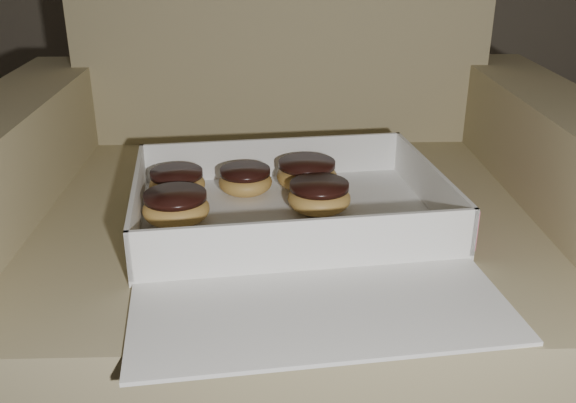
{
  "coord_description": "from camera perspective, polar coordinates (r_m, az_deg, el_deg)",
  "views": [
    {
      "loc": [
        0.75,
        0.16,
        0.84
      ],
      "look_at": [
        0.78,
        1.0,
        0.48
      ],
      "focal_mm": 40.0,
      "sensor_mm": 36.0,
      "label": 1
    }
  ],
  "objects": [
    {
      "name": "armchair",
      "position": [
        1.09,
        -0.27,
        -5.25
      ],
      "size": [
        0.96,
        0.81,
        1.01
      ],
      "color": "#9A8C62",
      "rests_on": "floor"
    },
    {
      "name": "bakery_box",
      "position": [
        0.88,
        0.67,
        -1.97
      ],
      "size": [
        0.48,
        0.55,
        0.07
      ],
      "rotation": [
        0.0,
        0.0,
        0.12
      ],
      "color": "white",
      "rests_on": "armchair"
    },
    {
      "name": "donut_a",
      "position": [
        0.99,
        -9.83,
        1.66
      ],
      "size": [
        0.08,
        0.08,
        0.04
      ],
      "color": "gold",
      "rests_on": "bakery_box"
    },
    {
      "name": "donut_b",
      "position": [
        0.99,
        -3.81,
        1.9
      ],
      "size": [
        0.08,
        0.08,
        0.04
      ],
      "color": "gold",
      "rests_on": "bakery_box"
    },
    {
      "name": "donut_c",
      "position": [
        0.92,
        2.79,
        0.45
      ],
      "size": [
        0.09,
        0.09,
        0.05
      ],
      "color": "gold",
      "rests_on": "bakery_box"
    },
    {
      "name": "donut_d",
      "position": [
        0.9,
        -9.92,
        -0.5
      ],
      "size": [
        0.09,
        0.09,
        0.05
      ],
      "color": "gold",
      "rests_on": "bakery_box"
    },
    {
      "name": "donut_e",
      "position": [
        1.0,
        1.69,
        2.44
      ],
      "size": [
        0.09,
        0.09,
        0.05
      ],
      "color": "gold",
      "rests_on": "bakery_box"
    },
    {
      "name": "crumb_a",
      "position": [
        0.89,
        0.76,
        -1.87
      ],
      "size": [
        0.01,
        0.01,
        0.0
      ],
      "primitive_type": "ellipsoid",
      "color": "black",
      "rests_on": "bakery_box"
    },
    {
      "name": "crumb_b",
      "position": [
        0.8,
        -9.53,
        -5.25
      ],
      "size": [
        0.01,
        0.01,
        0.0
      ],
      "primitive_type": "ellipsoid",
      "color": "black",
      "rests_on": "bakery_box"
    },
    {
      "name": "crumb_c",
      "position": [
        0.88,
        10.56,
        -2.65
      ],
      "size": [
        0.01,
        0.01,
        0.0
      ],
      "primitive_type": "ellipsoid",
      "color": "black",
      "rests_on": "bakery_box"
    }
  ]
}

